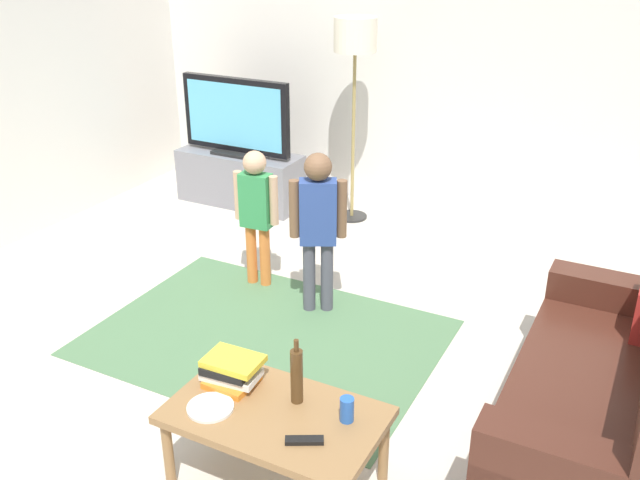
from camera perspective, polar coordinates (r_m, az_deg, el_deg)
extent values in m
plane|color=beige|center=(4.33, -3.72, -10.82)|extent=(7.80, 7.80, 0.00)
cube|color=silver|center=(6.39, 10.25, 13.77)|extent=(6.00, 0.12, 2.70)
cube|color=#4C724C|center=(4.67, -4.43, -7.86)|extent=(2.20, 1.60, 0.01)
cube|color=slate|center=(6.79, -6.47, 5.02)|extent=(1.20, 0.44, 0.50)
cube|color=black|center=(6.81, -6.64, 3.70)|extent=(1.10, 0.32, 0.03)
cube|color=black|center=(6.69, -6.67, 7.10)|extent=(0.44, 0.28, 0.03)
cube|color=black|center=(6.60, -6.83, 10.05)|extent=(1.10, 0.07, 0.68)
cube|color=#59B2D8|center=(6.57, -7.01, 9.97)|extent=(1.00, 0.01, 0.58)
cube|color=#472319|center=(3.95, 21.15, -12.82)|extent=(0.80, 1.80, 0.42)
cube|color=#472319|center=(4.58, 22.70, -6.27)|extent=(0.80, 0.20, 0.60)
cylinder|color=#262626|center=(6.49, 2.58, 1.93)|extent=(0.28, 0.28, 0.02)
cylinder|color=#99844C|center=(6.24, 2.71, 8.30)|extent=(0.03, 0.03, 1.50)
cylinder|color=silver|center=(6.06, 2.88, 16.33)|extent=(0.36, 0.36, 0.28)
cylinder|color=orange|center=(5.26, -5.57, -1.11)|extent=(0.08, 0.08, 0.47)
cylinder|color=orange|center=(5.21, -4.49, -1.32)|extent=(0.08, 0.08, 0.47)
cube|color=#338C4C|center=(5.06, -5.21, 3.22)|extent=(0.23, 0.14, 0.40)
sphere|color=tan|center=(4.97, -5.34, 6.28)|extent=(0.17, 0.17, 0.17)
cylinder|color=tan|center=(5.12, -6.64, 3.65)|extent=(0.06, 0.06, 0.36)
cylinder|color=tan|center=(4.99, -3.77, 3.21)|extent=(0.06, 0.06, 0.36)
cylinder|color=#4C4C59|center=(4.86, -0.88, -2.96)|extent=(0.09, 0.09, 0.52)
cylinder|color=#4C4C59|center=(4.86, 0.57, -2.96)|extent=(0.09, 0.09, 0.52)
cube|color=#2D478C|center=(4.66, -0.16, 2.29)|extent=(0.28, 0.23, 0.44)
sphere|color=brown|center=(4.55, -0.17, 5.95)|extent=(0.18, 0.18, 0.18)
cylinder|color=brown|center=(4.65, -2.10, 2.54)|extent=(0.07, 0.07, 0.40)
cylinder|color=brown|center=(4.65, 1.78, 2.54)|extent=(0.07, 0.07, 0.40)
cube|color=olive|center=(3.37, -3.65, -14.01)|extent=(1.00, 0.60, 0.04)
cylinder|color=olive|center=(3.57, -12.21, -16.53)|extent=(0.05, 0.05, 0.38)
cylinder|color=olive|center=(3.87, -7.50, -12.40)|extent=(0.05, 0.05, 0.38)
cylinder|color=olive|center=(3.53, 5.20, -16.50)|extent=(0.05, 0.05, 0.38)
cube|color=orange|center=(3.54, -7.17, -11.29)|extent=(0.23, 0.22, 0.03)
cube|color=white|center=(3.53, -7.19, -10.74)|extent=(0.29, 0.20, 0.04)
cube|color=black|center=(3.51, -7.41, -10.23)|extent=(0.25, 0.20, 0.04)
cube|color=yellow|center=(3.49, -7.05, -9.71)|extent=(0.28, 0.21, 0.03)
cylinder|color=#4C3319|center=(3.34, -1.90, -11.00)|extent=(0.06, 0.06, 0.28)
cylinder|color=#4C3319|center=(3.24, -1.94, -8.56)|extent=(0.02, 0.02, 0.06)
cube|color=black|center=(3.19, -1.27, -15.94)|extent=(0.17, 0.12, 0.02)
cylinder|color=#2659B2|center=(3.27, 2.19, -13.57)|extent=(0.07, 0.07, 0.12)
cylinder|color=white|center=(3.41, -8.88, -13.27)|extent=(0.22, 0.22, 0.02)
cube|color=silver|center=(3.39, -8.61, -13.23)|extent=(0.15, 0.04, 0.01)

